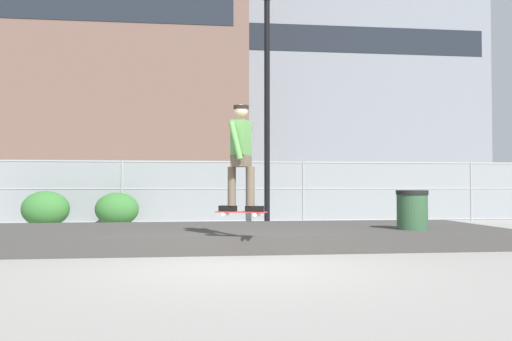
# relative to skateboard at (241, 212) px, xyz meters

# --- Properties ---
(ground_plane) EXTENTS (120.00, 120.00, 0.00)m
(ground_plane) POSITION_rel_skateboard_xyz_m (-0.09, -0.91, -0.70)
(ground_plane) COLOR gray
(gravel_berm) EXTENTS (10.54, 3.60, 0.31)m
(gravel_berm) POSITION_rel_skateboard_xyz_m (-0.09, 1.99, -0.55)
(gravel_berm) COLOR #3D3A38
(gravel_berm) RESTS_ON ground_plane
(skateboard) EXTENTS (0.81, 0.52, 0.07)m
(skateboard) POSITION_rel_skateboard_xyz_m (0.00, 0.00, 0.00)
(skateboard) COLOR #B22D2D
(skater) EXTENTS (0.70, 0.62, 1.68)m
(skater) POSITION_rel_skateboard_xyz_m (0.00, 0.00, 0.96)
(skater) COLOR black
(skater) RESTS_ON skateboard
(chain_fence) EXTENTS (26.95, 0.06, 1.85)m
(chain_fence) POSITION_rel_skateboard_xyz_m (-0.09, 7.69, 0.23)
(chain_fence) COLOR gray
(chain_fence) RESTS_ON ground_plane
(street_lamp) EXTENTS (0.44, 0.44, 6.73)m
(street_lamp) POSITION_rel_skateboard_xyz_m (1.35, 6.67, 3.49)
(street_lamp) COLOR black
(street_lamp) RESTS_ON ground_plane
(parked_car_near) EXTENTS (4.55, 2.26, 1.66)m
(parked_car_near) POSITION_rel_skateboard_xyz_m (-2.34, 11.20, 0.14)
(parked_car_near) COLOR #566B4C
(parked_car_near) RESTS_ON ground_plane
(parked_car_mid) EXTENTS (4.44, 2.03, 1.66)m
(parked_car_mid) POSITION_rel_skateboard_xyz_m (3.83, 11.39, 0.14)
(parked_car_mid) COLOR #474C54
(parked_car_mid) RESTS_ON ground_plane
(parked_car_far) EXTENTS (4.51, 2.16, 1.66)m
(parked_car_far) POSITION_rel_skateboard_xyz_m (10.38, 11.13, 0.14)
(parked_car_far) COLOR navy
(parked_car_far) RESTS_ON ground_plane
(library_building) EXTENTS (29.72, 15.24, 23.10)m
(library_building) POSITION_rel_skateboard_xyz_m (-11.34, 39.29, 10.85)
(library_building) COLOR brown
(library_building) RESTS_ON ground_plane
(office_block) EXTENTS (24.69, 15.92, 23.90)m
(office_block) POSITION_rel_skateboard_xyz_m (15.78, 48.52, 11.25)
(office_block) COLOR slate
(office_block) RESTS_ON ground_plane
(shrub_left) EXTENTS (1.25, 1.03, 0.97)m
(shrub_left) POSITION_rel_skateboard_xyz_m (-4.65, 6.65, -0.22)
(shrub_left) COLOR #336B2D
(shrub_left) RESTS_ON ground_plane
(shrub_center) EXTENTS (1.19, 0.98, 0.92)m
(shrub_center) POSITION_rel_skateboard_xyz_m (-2.80, 6.87, -0.24)
(shrub_center) COLOR #336B2D
(shrub_center) RESTS_ON ground_plane
(trash_bin) EXTENTS (0.59, 0.59, 1.03)m
(trash_bin) POSITION_rel_skateboard_xyz_m (3.29, 1.20, -0.18)
(trash_bin) COLOR #2D5133
(trash_bin) RESTS_ON ground_plane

